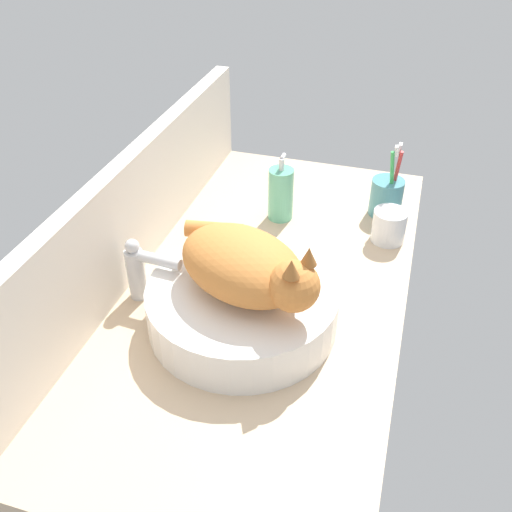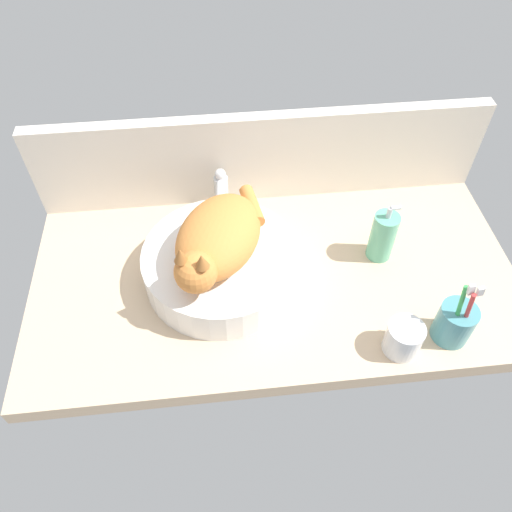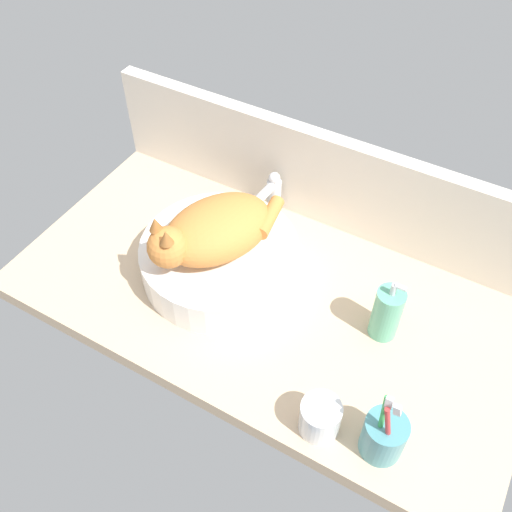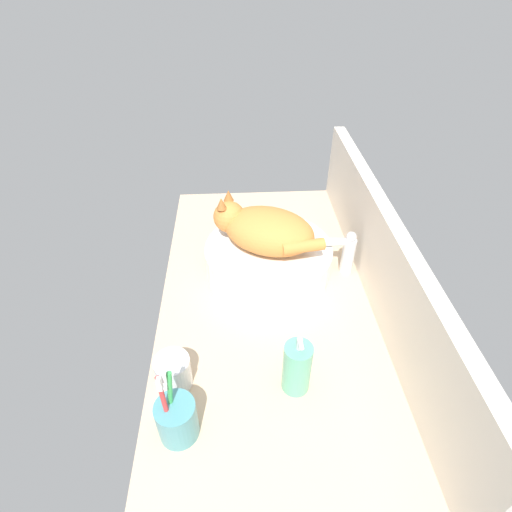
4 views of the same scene
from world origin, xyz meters
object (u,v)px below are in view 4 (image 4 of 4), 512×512
object	(u,v)px
sink_basin	(269,259)
water_glass	(174,373)
soap_dispenser	(297,367)
toothbrush_cup	(177,419)
cat	(265,229)
faucet	(345,251)

from	to	relation	value
sink_basin	water_glass	world-z (taller)	sink_basin
sink_basin	soap_dispenser	distance (cm)	38.54
sink_basin	toothbrush_cup	xyz separation A→B (cm)	(47.35, -21.43, 0.64)
sink_basin	cat	size ratio (longest dim) A/B	1.18
cat	toothbrush_cup	bearing A→B (deg)	-22.84
sink_basin	toothbrush_cup	world-z (taller)	toothbrush_cup
cat	water_glass	size ratio (longest dim) A/B	3.93
soap_dispenser	water_glass	bearing A→B (deg)	-95.17
cat	toothbrush_cup	xyz separation A→B (cm)	(47.87, -20.16, -9.34)
sink_basin	faucet	bearing A→B (deg)	85.87
sink_basin	water_glass	distance (cm)	42.94
toothbrush_cup	water_glass	world-z (taller)	toothbrush_cup
sink_basin	soap_dispenser	bearing A→B (deg)	3.96
toothbrush_cup	faucet	bearing A→B (deg)	137.13
soap_dispenser	water_glass	world-z (taller)	soap_dispenser
faucet	soap_dispenser	xyz separation A→B (cm)	(36.86, -18.46, -0.79)
cat	toothbrush_cup	size ratio (longest dim) A/B	1.61
sink_basin	toothbrush_cup	distance (cm)	51.98
soap_dispenser	water_glass	xyz separation A→B (cm)	(-2.35, -25.99, -3.26)
toothbrush_cup	water_glass	size ratio (longest dim) A/B	2.45
faucet	toothbrush_cup	xyz separation A→B (cm)	(45.83, -42.55, -2.43)
soap_dispenser	water_glass	size ratio (longest dim) A/B	2.11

